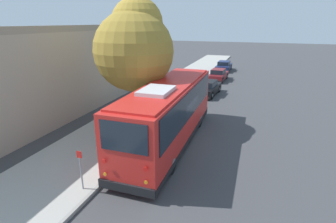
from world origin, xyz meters
name	(u,v)px	position (x,y,z in m)	size (l,w,h in m)	color
ground_plane	(179,141)	(0.00, 0.00, 0.00)	(160.00, 160.00, 0.00)	#3D3D3F
sidewalk_slab	(115,131)	(0.00, 4.07, 0.07)	(80.00, 4.47, 0.15)	#A3A099
curb_strip	(150,136)	(0.00, 1.77, 0.07)	(80.00, 0.14, 0.15)	gray
shuttle_bus	(169,111)	(-0.40, 0.45, 1.91)	(10.41, 2.71, 3.55)	red
parked_sedan_black	(207,88)	(10.54, 0.47, 0.62)	(4.39, 2.01, 1.32)	black
parked_sedan_maroon	(218,75)	(17.22, 0.53, 0.61)	(4.23, 1.88, 1.32)	maroon
parked_sedan_navy	(224,66)	(23.83, 0.80, 0.61)	(4.45, 1.84, 1.31)	#19234C
street_tree	(134,46)	(0.98, 3.03, 5.13)	(4.60, 4.60, 7.67)	brown
sign_post_near	(81,170)	(-5.71, 2.22, 1.00)	(0.06, 0.22, 1.65)	gray
sign_post_far	(109,148)	(-3.67, 2.22, 0.95)	(0.06, 0.22, 1.55)	gray
fire_hydrant	(178,97)	(7.10, 2.29, 0.55)	(0.22, 0.22, 0.81)	gold
building_backdrop	(27,73)	(1.51, 12.01, 2.92)	(24.67, 8.44, 6.23)	tan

